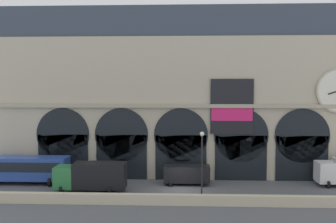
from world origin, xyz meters
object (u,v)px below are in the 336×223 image
street_lamp_quayside (202,157)px  bus_west (20,168)px  box_truck_midwest (92,176)px  van_center (187,174)px

street_lamp_quayside → bus_west: bearing=162.8°
box_truck_midwest → street_lamp_quayside: street_lamp_quayside is taller
van_center → box_truck_midwest: bearing=-161.6°
box_truck_midwest → van_center: box_truck_midwest is taller
box_truck_midwest → van_center: size_ratio=1.44×
bus_west → street_lamp_quayside: 21.73m
bus_west → van_center: bus_west is taller
box_truck_midwest → street_lamp_quayside: (11.54, -3.36, 2.71)m
box_truck_midwest → van_center: bearing=18.4°
box_truck_midwest → van_center: 10.70m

